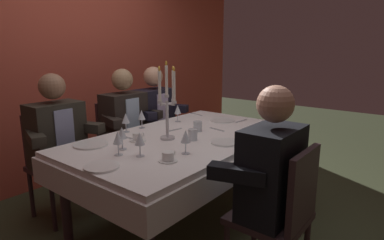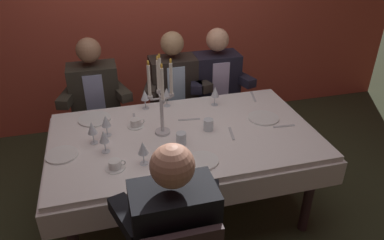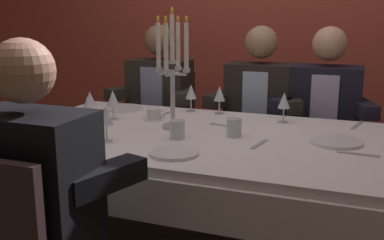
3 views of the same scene
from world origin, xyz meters
name	(u,v)px [view 2 (image 2 of 3)]	position (x,y,z in m)	size (l,w,h in m)	color
ground_plane	(185,210)	(0.00, 0.00, 0.00)	(12.00, 12.00, 0.00)	#333A23
back_wall	(145,1)	(0.00, 1.66, 1.35)	(6.00, 0.12, 2.70)	#C24B38
dining_table	(184,147)	(0.00, 0.00, 0.62)	(1.94, 1.14, 0.74)	silver
candelabra	(161,97)	(-0.15, 0.05, 1.03)	(0.19, 0.19, 0.60)	silver
dinner_plate_0	(95,119)	(-0.62, 0.38, 0.75)	(0.25, 0.25, 0.01)	white
dinner_plate_1	(203,161)	(0.03, -0.36, 0.75)	(0.21, 0.21, 0.01)	white
dinner_plate_2	(263,118)	(0.65, 0.06, 0.75)	(0.24, 0.24, 0.01)	white
dinner_plate_3	(62,155)	(-0.85, -0.06, 0.75)	(0.21, 0.21, 0.01)	white
wine_glass_0	(92,129)	(-0.64, 0.04, 0.85)	(0.07, 0.07, 0.16)	silver
wine_glass_1	(143,149)	(-0.34, -0.29, 0.85)	(0.07, 0.07, 0.16)	silver
wine_glass_2	(215,92)	(0.35, 0.38, 0.85)	(0.07, 0.07, 0.16)	silver
wine_glass_3	(167,93)	(-0.03, 0.46, 0.85)	(0.07, 0.07, 0.16)	silver
wine_glass_4	(106,121)	(-0.54, 0.12, 0.86)	(0.07, 0.07, 0.16)	silver
wine_glass_5	(104,137)	(-0.56, -0.09, 0.85)	(0.07, 0.07, 0.16)	silver
wine_glass_6	(145,96)	(-0.21, 0.47, 0.85)	(0.07, 0.07, 0.16)	silver
water_tumbler_0	(208,125)	(0.18, 0.01, 0.78)	(0.07, 0.07, 0.09)	silver
water_tumbler_1	(181,139)	(-0.05, -0.13, 0.78)	(0.07, 0.07, 0.09)	silver
coffee_cup_0	(136,123)	(-0.33, 0.19, 0.77)	(0.13, 0.12, 0.06)	white
coffee_cup_1	(115,165)	(-0.52, -0.29, 0.77)	(0.13, 0.12, 0.06)	white
fork_0	(284,126)	(0.75, -0.09, 0.74)	(0.17, 0.02, 0.01)	#B7B7BC
knife_1	(253,96)	(0.73, 0.44, 0.74)	(0.19, 0.02, 0.01)	#B7B7BC
fork_2	(232,133)	(0.33, -0.09, 0.74)	(0.17, 0.02, 0.01)	#B7B7BC
spoon_3	(134,119)	(-0.32, 0.31, 0.74)	(0.17, 0.02, 0.01)	#B7B7BC
fork_4	(189,119)	(0.09, 0.19, 0.74)	(0.17, 0.02, 0.01)	#B7B7BC
seated_diner_0	(95,93)	(-0.61, 0.89, 0.74)	(0.63, 0.48, 1.24)	#332225
seated_diner_1	(175,230)	(-0.27, -0.89, 0.74)	(0.63, 0.48, 1.24)	#332225
seated_diner_2	(173,85)	(0.11, 0.89, 0.74)	(0.63, 0.48, 1.24)	#332225
seated_diner_3	(216,80)	(0.53, 0.89, 0.74)	(0.63, 0.48, 1.24)	#332225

